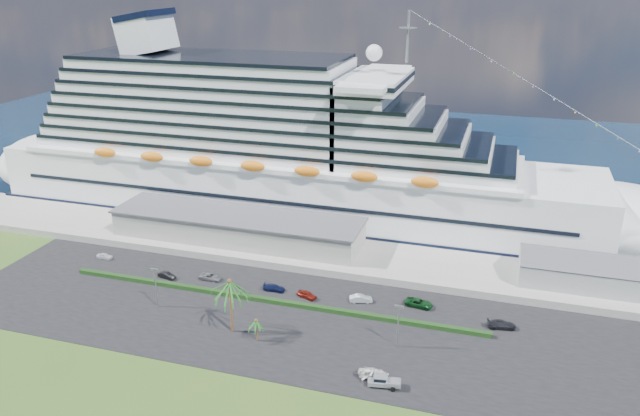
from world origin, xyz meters
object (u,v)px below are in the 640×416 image
(parked_car_3, at_px, (274,288))
(boat_trailer, at_px, (374,373))
(pickup_truck, at_px, (384,381))
(cruise_ship, at_px, (285,154))

(parked_car_3, distance_m, boat_trailer, 35.16)
(parked_car_3, relative_size, pickup_truck, 0.83)
(parked_car_3, xyz_separation_m, pickup_truck, (28.30, -24.68, 0.35))
(pickup_truck, relative_size, boat_trailer, 0.94)
(boat_trailer, bearing_deg, cruise_ship, 120.80)
(pickup_truck, height_order, boat_trailer, pickup_truck)
(cruise_ship, height_order, pickup_truck, cruise_ship)
(parked_car_3, bearing_deg, boat_trailer, -133.60)
(parked_car_3, relative_size, boat_trailer, 0.78)
(cruise_ship, xyz_separation_m, boat_trailer, (39.59, -66.39, -15.47))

